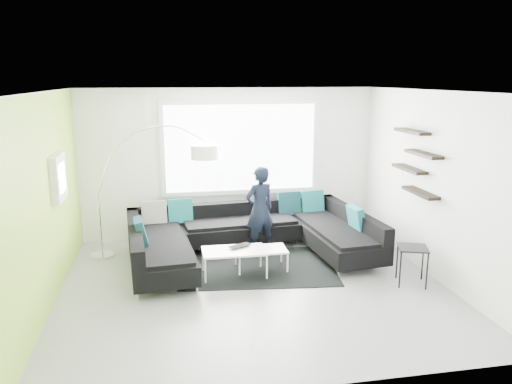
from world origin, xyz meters
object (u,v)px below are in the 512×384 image
Objects in this scene: laptop at (242,247)px; side_table at (412,265)px; arc_lamp at (98,194)px; coffee_table at (248,260)px; sectional_sofa at (251,238)px; person at (260,210)px.

side_table is at bearing -48.22° from laptop.
coffee_table is at bearing -27.03° from arc_lamp.
sectional_sofa reaches higher than side_table.
laptop is (-0.46, -0.94, -0.33)m from person.
sectional_sofa is 0.57m from person.
coffee_table is 2.20× the size of side_table.
side_table is 0.38× the size of person.
sectional_sofa is at bearing 39.07° from laptop.
side_table is at bearing -38.92° from sectional_sofa.
coffee_table is 0.24m from laptop.
arc_lamp is at bearing 124.65° from laptop.
side_table is 1.28× the size of laptop.
arc_lamp is at bearing 156.44° from side_table.
coffee_table is 2.46m from side_table.
side_table is at bearing 116.46° from person.
coffee_table is at bearing -109.57° from sectional_sofa.
sectional_sofa is at bearing -14.00° from arc_lamp.
person is at bearing 35.62° from laptop.
coffee_table is 0.83× the size of person.
person is 3.38× the size of laptop.
side_table reaches higher than coffee_table.
arc_lamp is at bearing -24.68° from person.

